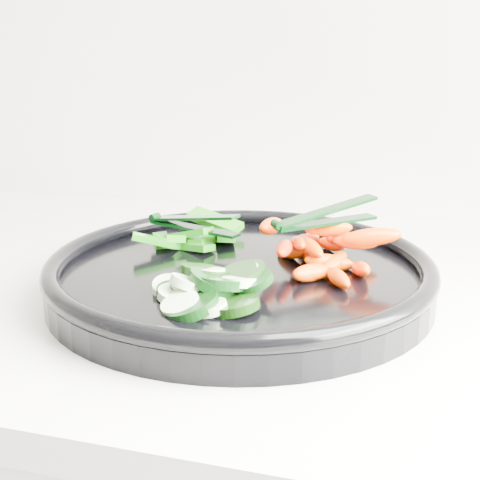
# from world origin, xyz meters

# --- Properties ---
(veggie_tray) EXTENTS (0.49, 0.49, 0.04)m
(veggie_tray) POSITION_xyz_m (0.70, 1.66, 0.95)
(veggie_tray) COLOR black
(veggie_tray) RESTS_ON counter
(cucumber_pile) EXTENTS (0.12, 0.12, 0.04)m
(cucumber_pile) POSITION_xyz_m (0.69, 1.58, 0.96)
(cucumber_pile) COLOR black
(cucumber_pile) RESTS_ON veggie_tray
(carrot_pile) EXTENTS (0.14, 0.15, 0.05)m
(carrot_pile) POSITION_xyz_m (0.77, 1.69, 0.97)
(carrot_pile) COLOR #E24C00
(carrot_pile) RESTS_ON veggie_tray
(pepper_pile) EXTENTS (0.10, 0.13, 0.04)m
(pepper_pile) POSITION_xyz_m (0.62, 1.73, 0.96)
(pepper_pile) COLOR #1A6309
(pepper_pile) RESTS_ON veggie_tray
(tong_carrot) EXTENTS (0.09, 0.09, 0.02)m
(tong_carrot) POSITION_xyz_m (0.77, 1.69, 1.00)
(tong_carrot) COLOR black
(tong_carrot) RESTS_ON carrot_pile
(tong_pepper) EXTENTS (0.11, 0.05, 0.02)m
(tong_pepper) POSITION_xyz_m (0.62, 1.72, 0.98)
(tong_pepper) COLOR black
(tong_pepper) RESTS_ON pepper_pile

